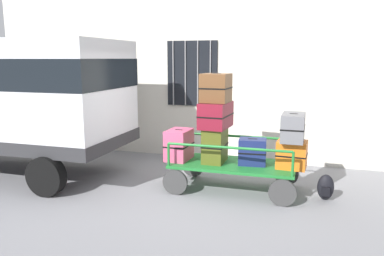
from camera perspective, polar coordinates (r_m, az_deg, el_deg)
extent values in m
plane|color=gray|center=(6.90, 0.24, -9.45)|extent=(40.00, 40.00, 0.00)
cube|color=silver|center=(8.89, 4.96, 11.38)|extent=(12.00, 0.30, 5.00)
cube|color=black|center=(8.91, 0.00, 8.20)|extent=(1.20, 0.04, 1.50)
cylinder|color=gray|center=(9.02, -2.84, 8.22)|extent=(0.03, 0.03, 1.50)
cylinder|color=gray|center=(8.92, -1.01, 8.20)|extent=(0.03, 0.03, 1.50)
cylinder|color=gray|center=(8.83, 0.86, 8.18)|extent=(0.03, 0.03, 1.50)
cylinder|color=gray|center=(8.75, 2.77, 8.15)|extent=(0.03, 0.03, 1.50)
cube|color=silver|center=(8.48, -24.99, 4.88)|extent=(4.42, 2.05, 2.04)
cube|color=black|center=(8.46, -25.19, 7.55)|extent=(4.44, 2.07, 0.55)
cube|color=#2D2D30|center=(8.60, -24.53, -1.09)|extent=(4.46, 2.09, 0.24)
cylinder|color=black|center=(7.04, -21.09, -6.77)|extent=(0.70, 0.22, 0.70)
cube|color=#1E722D|center=(6.87, 6.19, -5.48)|extent=(2.18, 1.05, 0.05)
cylinder|color=#383838|center=(6.33, 13.45, -9.48)|extent=(0.45, 0.06, 0.45)
cylinder|color=#383838|center=(7.36, 14.01, -6.67)|extent=(0.45, 0.06, 0.45)
cylinder|color=#383838|center=(6.67, -2.56, -8.15)|extent=(0.45, 0.06, 0.45)
cylinder|color=#383838|center=(7.65, 0.17, -5.68)|extent=(0.45, 0.06, 0.45)
cylinder|color=#1E722D|center=(6.24, 14.94, -5.29)|extent=(0.04, 0.04, 0.40)
cylinder|color=#1E722D|center=(7.17, 15.25, -3.26)|extent=(0.04, 0.04, 0.40)
cylinder|color=#1E722D|center=(6.64, -3.55, -4.00)|extent=(0.04, 0.04, 0.40)
cylinder|color=#1E722D|center=(7.52, -0.97, -2.26)|extent=(0.04, 0.04, 0.40)
cylinder|color=#1E722D|center=(6.31, 5.43, -2.95)|extent=(2.10, 0.04, 0.04)
cylinder|color=#1E722D|center=(7.23, 6.98, -1.24)|extent=(2.10, 0.04, 0.04)
cube|color=#CC4C72|center=(7.02, -1.96, -2.52)|extent=(0.42, 0.60, 0.56)
cube|color=black|center=(7.02, -1.96, -2.52)|extent=(0.43, 0.61, 0.02)
cube|color=black|center=(6.96, -1.98, -0.32)|extent=(0.14, 0.04, 0.02)
cube|color=#4C5119|center=(6.85, 3.47, -2.59)|extent=(0.37, 0.56, 0.62)
cube|color=black|center=(6.85, 3.47, -2.59)|extent=(0.38, 0.57, 0.02)
cube|color=black|center=(6.79, 3.50, -0.09)|extent=(0.13, 0.03, 0.02)
cube|color=maroon|center=(6.79, 3.60, 1.96)|extent=(0.51, 0.77, 0.46)
cube|color=black|center=(6.79, 3.60, 1.96)|extent=(0.52, 0.78, 0.02)
cube|color=black|center=(6.76, 3.62, 3.83)|extent=(0.16, 0.04, 0.02)
cube|color=brown|center=(6.72, 3.61, 6.04)|extent=(0.50, 0.53, 0.50)
cube|color=black|center=(6.72, 3.61, 6.04)|extent=(0.51, 0.54, 0.02)
cube|color=black|center=(6.70, 3.63, 8.13)|extent=(0.16, 0.04, 0.02)
cube|color=navy|center=(6.78, 9.08, -3.53)|extent=(0.50, 0.40, 0.46)
cube|color=black|center=(6.78, 9.08, -3.53)|extent=(0.51, 0.41, 0.02)
cube|color=black|center=(6.73, 9.14, -1.68)|extent=(0.16, 0.04, 0.02)
cube|color=orange|center=(6.69, 14.78, -3.87)|extent=(0.52, 0.44, 0.47)
cube|color=black|center=(6.69, 14.78, -3.87)|extent=(0.53, 0.45, 0.02)
cube|color=black|center=(6.64, 14.87, -1.93)|extent=(0.16, 0.04, 0.02)
cube|color=slate|center=(6.58, 14.97, 0.10)|extent=(0.38, 0.66, 0.46)
cube|color=black|center=(6.58, 14.97, 0.10)|extent=(0.39, 0.67, 0.02)
cube|color=black|center=(6.55, 15.06, 2.04)|extent=(0.13, 0.03, 0.02)
ellipsoid|color=black|center=(6.81, 19.46, -8.39)|extent=(0.27, 0.19, 0.44)
cube|color=black|center=(6.74, 19.46, -9.00)|extent=(0.14, 0.06, 0.15)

